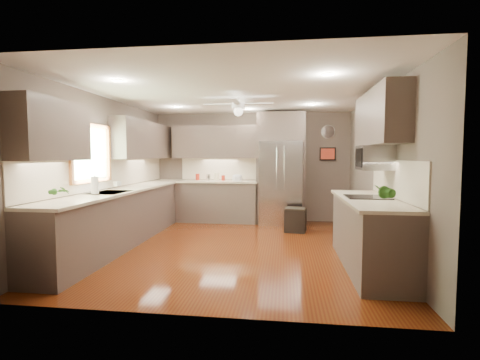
% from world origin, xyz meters
% --- Properties ---
extents(floor, '(5.00, 5.00, 0.00)m').
position_xyz_m(floor, '(0.00, 0.00, 0.00)').
color(floor, '#511C0A').
rests_on(floor, ground).
extents(ceiling, '(5.00, 5.00, 0.00)m').
position_xyz_m(ceiling, '(0.00, 0.00, 2.50)').
color(ceiling, white).
rests_on(ceiling, ground).
extents(wall_back, '(4.50, 0.00, 4.50)m').
position_xyz_m(wall_back, '(0.00, 2.50, 1.25)').
color(wall_back, brown).
rests_on(wall_back, ground).
extents(wall_front, '(4.50, 0.00, 4.50)m').
position_xyz_m(wall_front, '(0.00, -2.50, 1.25)').
color(wall_front, brown).
rests_on(wall_front, ground).
extents(wall_left, '(0.00, 5.00, 5.00)m').
position_xyz_m(wall_left, '(-2.25, 0.00, 1.25)').
color(wall_left, brown).
rests_on(wall_left, ground).
extents(wall_right, '(0.00, 5.00, 5.00)m').
position_xyz_m(wall_right, '(2.25, 0.00, 1.25)').
color(wall_right, brown).
rests_on(wall_right, ground).
extents(canister_a, '(0.11, 0.11, 0.15)m').
position_xyz_m(canister_a, '(-1.22, 2.25, 1.02)').
color(canister_a, maroon).
rests_on(canister_a, back_run).
extents(canister_b, '(0.12, 0.12, 0.14)m').
position_xyz_m(canister_b, '(-0.95, 2.23, 1.01)').
color(canister_b, silver).
rests_on(canister_b, back_run).
extents(canister_c, '(0.12, 0.12, 0.18)m').
position_xyz_m(canister_c, '(-0.77, 2.24, 1.03)').
color(canister_c, '#C5BC94').
rests_on(canister_c, back_run).
extents(canister_d, '(0.09, 0.09, 0.12)m').
position_xyz_m(canister_d, '(-0.61, 2.24, 1.00)').
color(canister_d, maroon).
rests_on(canister_d, back_run).
extents(soap_bottle, '(0.09, 0.09, 0.17)m').
position_xyz_m(soap_bottle, '(-2.08, 0.07, 1.03)').
color(soap_bottle, white).
rests_on(soap_bottle, left_run).
extents(potted_plant_left, '(0.16, 0.14, 0.26)m').
position_xyz_m(potted_plant_left, '(-1.96, -1.66, 1.07)').
color(potted_plant_left, '#265919').
rests_on(potted_plant_left, left_run).
extents(potted_plant_right, '(0.23, 0.21, 0.33)m').
position_xyz_m(potted_plant_right, '(1.90, -1.55, 1.10)').
color(potted_plant_right, '#265919').
rests_on(potted_plant_right, right_run).
extents(bowl, '(0.29, 0.29, 0.06)m').
position_xyz_m(bowl, '(-0.28, 2.18, 0.97)').
color(bowl, '#C5BC94').
rests_on(bowl, back_run).
extents(left_run, '(0.65, 4.70, 1.45)m').
position_xyz_m(left_run, '(-1.95, 0.15, 0.48)').
color(left_run, '#50423A').
rests_on(left_run, ground).
extents(back_run, '(1.85, 0.65, 1.45)m').
position_xyz_m(back_run, '(-0.72, 2.20, 0.48)').
color(back_run, '#50423A').
rests_on(back_run, ground).
extents(uppers, '(4.50, 4.70, 0.95)m').
position_xyz_m(uppers, '(-0.74, 0.71, 1.87)').
color(uppers, '#50423A').
rests_on(uppers, wall_left).
extents(window, '(0.05, 1.12, 0.92)m').
position_xyz_m(window, '(-2.22, -0.50, 1.55)').
color(window, '#BFF2B2').
rests_on(window, wall_left).
extents(sink, '(0.50, 0.70, 0.32)m').
position_xyz_m(sink, '(-1.93, -0.50, 0.91)').
color(sink, silver).
rests_on(sink, left_run).
extents(refrigerator, '(1.06, 0.75, 2.45)m').
position_xyz_m(refrigerator, '(0.70, 2.16, 1.19)').
color(refrigerator, silver).
rests_on(refrigerator, ground).
extents(right_run, '(0.70, 2.20, 1.45)m').
position_xyz_m(right_run, '(1.93, -0.80, 0.48)').
color(right_run, '#50423A').
rests_on(right_run, ground).
extents(microwave, '(0.43, 0.55, 0.34)m').
position_xyz_m(microwave, '(2.03, -0.55, 1.48)').
color(microwave, silver).
rests_on(microwave, wall_right).
extents(ceiling_fan, '(1.18, 1.18, 0.32)m').
position_xyz_m(ceiling_fan, '(-0.00, 0.30, 2.33)').
color(ceiling_fan, white).
rests_on(ceiling_fan, ceiling).
extents(recessed_lights, '(2.84, 3.14, 0.01)m').
position_xyz_m(recessed_lights, '(-0.04, 0.40, 2.49)').
color(recessed_lights, white).
rests_on(recessed_lights, ceiling).
extents(wall_clock, '(0.30, 0.03, 0.30)m').
position_xyz_m(wall_clock, '(1.75, 2.48, 2.05)').
color(wall_clock, white).
rests_on(wall_clock, wall_back).
extents(framed_print, '(0.36, 0.03, 0.30)m').
position_xyz_m(framed_print, '(1.75, 2.48, 1.55)').
color(framed_print, black).
rests_on(framed_print, wall_back).
extents(stool, '(0.46, 0.46, 0.48)m').
position_xyz_m(stool, '(1.01, 1.33, 0.24)').
color(stool, black).
rests_on(stool, ground).
extents(paper_towel, '(0.11, 0.11, 0.27)m').
position_xyz_m(paper_towel, '(-1.95, -0.88, 1.08)').
color(paper_towel, white).
rests_on(paper_towel, left_run).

